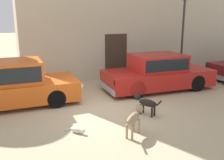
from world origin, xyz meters
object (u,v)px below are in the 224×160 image
Objects in this scene: stray_dog_tan at (134,117)px; parked_sedan_second at (158,72)px; parked_sedan_nearest at (13,84)px; street_lamp at (183,25)px; stray_cat at (77,130)px; stray_dog_spotted at (146,102)px.

parked_sedan_second is at bearing 10.13° from stray_dog_tan.
parked_sedan_nearest is 7.89m from street_lamp.
street_lamp is at bearing 85.71° from stray_cat.
stray_dog_tan is at bearing -135.44° from street_lamp.
stray_cat is at bearing -144.17° from parked_sedan_second.
parked_sedan_nearest is 4.46m from stray_dog_tan.
stray_dog_tan is 7.05m from street_lamp.
stray_dog_spotted is 1.69× the size of stray_cat.
stray_dog_tan is at bearing 27.44° from stray_cat.
parked_sedan_nearest is 1.11× the size of street_lamp.
parked_sedan_nearest is at bearing -179.64° from parked_sedan_second.
parked_sedan_second is 4.34m from stray_dog_tan.
stray_dog_spotted is at bearing 8.65° from stray_dog_tan.
parked_sedan_nearest reaches higher than stray_dog_tan.
parked_sedan_second is 1.17× the size of street_lamp.
street_lamp reaches higher than stray_cat.
stray_dog_tan is 0.23× the size of street_lamp.
parked_sedan_nearest reaches higher than parked_sedan_second.
street_lamp is at bearing -77.15° from stray_dog_spotted.
parked_sedan_second is at bearing -147.14° from street_lamp.
street_lamp is (2.10, 1.36, 1.78)m from parked_sedan_second.
parked_sedan_second reaches higher than stray_dog_tan.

